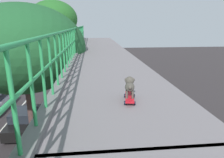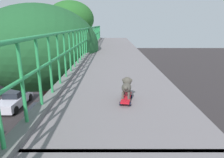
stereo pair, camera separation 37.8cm
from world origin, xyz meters
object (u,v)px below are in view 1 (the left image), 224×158
Objects in this scene: car_black_fifth at (26,120)px; toy_skateboard at (130,97)px; small_dog at (130,85)px; city_bus at (33,62)px.

toy_skateboard is at bearing -61.99° from car_black_fifth.
car_black_fifth is at bearing 118.14° from small_dog.
car_black_fifth is 12.97m from small_dog.
car_black_fifth is at bearing 118.01° from toy_skateboard.
car_black_fifth is 10.85× the size of small_dog.
toy_skateboard is 0.21m from small_dog.
toy_skateboard is (5.51, -10.35, 5.42)m from car_black_fifth.
city_bus is 28.57× the size of small_dog.
toy_skateboard is at bearing -97.95° from small_dog.
city_bus is 28.87m from toy_skateboard.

